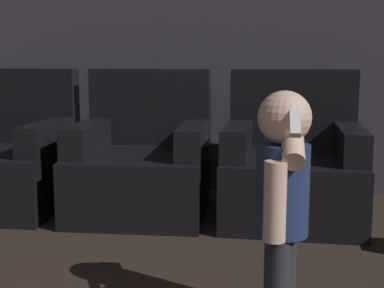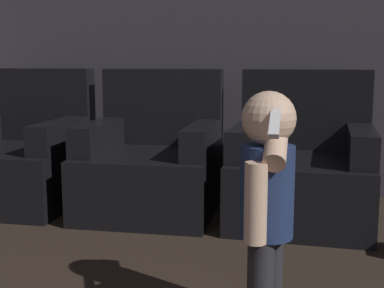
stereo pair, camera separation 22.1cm
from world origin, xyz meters
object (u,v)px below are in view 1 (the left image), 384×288
(armchair_middle, at_px, (143,165))
(armchair_right, at_px, (292,169))
(person_toddler, at_px, (283,190))
(armchair_left, at_px, (4,161))

(armchair_middle, xyz_separation_m, armchair_right, (1.01, -0.00, 0.00))
(armchair_middle, xyz_separation_m, person_toddler, (0.90, -1.51, 0.22))
(armchair_left, bearing_deg, person_toddler, -39.50)
(armchair_left, relative_size, person_toddler, 1.05)
(armchair_right, xyz_separation_m, person_toddler, (-0.12, -1.51, 0.22))
(armchair_right, bearing_deg, person_toddler, -92.45)
(armchair_left, relative_size, armchair_right, 1.00)
(armchair_middle, bearing_deg, armchair_left, 178.52)
(person_toddler, bearing_deg, armchair_right, -170.22)
(armchair_left, bearing_deg, armchair_middle, -1.07)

